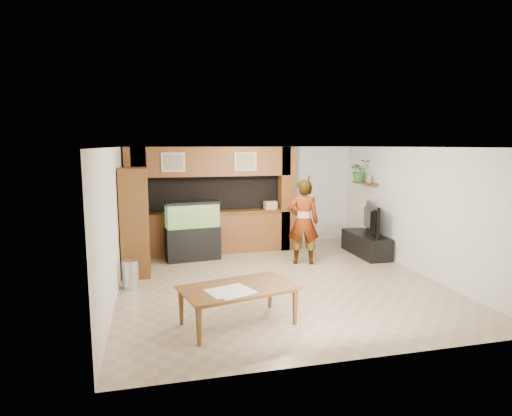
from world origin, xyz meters
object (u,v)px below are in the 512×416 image
object	(u,v)px
person	(303,222)
dining_table	(239,306)
television	(367,219)
aquarium	(193,231)
pantry_cabinet	(135,222)

from	to	relation	value
person	dining_table	size ratio (longest dim) A/B	1.14
television	aquarium	bearing A→B (deg)	99.57
person	dining_table	distance (m)	3.65
pantry_cabinet	aquarium	distance (m)	1.54
television	person	distance (m)	1.79
person	dining_table	bearing A→B (deg)	72.38
pantry_cabinet	person	distance (m)	3.61
aquarium	person	world-z (taller)	person
pantry_cabinet	television	size ratio (longest dim) A/B	1.72
television	person	bearing A→B (deg)	118.98
aquarium	person	xyz separation A→B (m)	(2.37, -0.91, 0.28)
aquarium	television	world-z (taller)	aquarium
pantry_cabinet	person	xyz separation A→B (m)	(3.60, -0.09, -0.15)
television	person	xyz separation A→B (m)	(-1.75, -0.37, 0.06)
dining_table	television	bearing A→B (deg)	27.25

